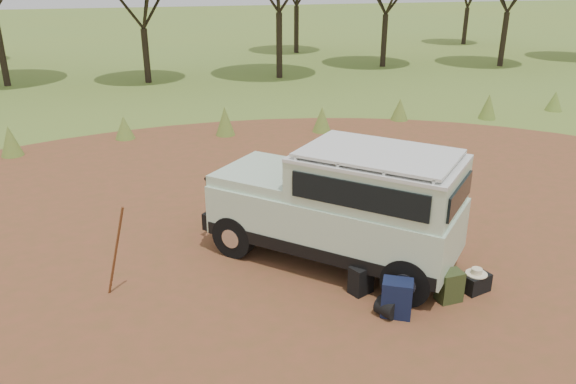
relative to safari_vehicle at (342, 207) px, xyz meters
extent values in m
plane|color=olive|center=(-0.70, -0.36, -1.03)|extent=(140.00, 140.00, 0.00)
cylinder|color=brown|center=(-0.70, -0.36, -1.02)|extent=(23.00, 23.00, 0.01)
cone|color=olive|center=(-6.70, 7.94, -0.60)|extent=(0.60, 0.60, 0.85)
cone|color=olive|center=(-3.70, 8.84, -0.68)|extent=(0.60, 0.60, 0.70)
cone|color=olive|center=(-0.70, 8.44, -0.58)|extent=(0.60, 0.60, 0.90)
cone|color=olive|center=(2.30, 8.04, -0.63)|extent=(0.60, 0.60, 0.80)
cone|color=olive|center=(5.30, 8.74, -0.65)|extent=(0.60, 0.60, 0.75)
cone|color=olive|center=(8.30, 8.14, -0.60)|extent=(0.60, 0.60, 0.85)
cone|color=olive|center=(11.30, 8.54, -0.68)|extent=(0.60, 0.60, 0.70)
cylinder|color=black|center=(-8.70, 18.64, 0.50)|extent=(0.28, 0.28, 3.06)
cylinder|color=black|center=(-2.70, 17.84, 0.14)|extent=(0.28, 0.28, 2.34)
cylinder|color=black|center=(3.30, 17.44, 0.44)|extent=(0.28, 0.28, 2.93)
cylinder|color=black|center=(9.30, 19.14, 0.28)|extent=(0.28, 0.28, 2.61)
cylinder|color=black|center=(15.30, 17.64, 0.32)|extent=(0.28, 0.28, 2.70)
cylinder|color=black|center=(6.30, 25.14, 0.32)|extent=(0.28, 0.28, 2.70)
cylinder|color=black|center=(18.30, 26.14, 0.14)|extent=(0.28, 0.28, 2.34)
cube|color=#B8D3B4|center=(-0.10, 0.10, -0.19)|extent=(4.23, 4.16, 0.89)
cube|color=black|center=(-0.10, 0.10, -0.52)|extent=(4.19, 4.13, 0.22)
cube|color=#B8D3B4|center=(0.44, -0.42, 0.60)|extent=(3.03, 3.00, 0.70)
cube|color=silver|center=(0.44, -0.42, 0.98)|extent=(3.05, 3.03, 0.06)
cube|color=silver|center=(0.44, -0.42, 1.08)|extent=(2.83, 2.81, 0.05)
cube|color=#B8D3B4|center=(-1.06, 1.02, 0.35)|extent=(2.24, 2.25, 0.19)
cube|color=black|center=(-0.49, 0.47, 0.64)|extent=(1.10, 1.13, 0.49)
cube|color=black|center=(-0.15, -1.03, 0.64)|extent=(1.62, 1.56, 0.42)
cube|color=black|center=(1.02, 0.19, 0.64)|extent=(1.62, 1.56, 0.42)
cube|color=black|center=(1.39, -1.34, 0.60)|extent=(0.99, 1.03, 0.39)
cube|color=black|center=(-1.66, 1.60, -0.47)|extent=(1.27, 1.31, 0.32)
cylinder|color=black|center=(-1.74, 1.68, 0.28)|extent=(0.89, 0.92, 0.07)
cylinder|color=black|center=(-1.74, 1.68, -0.21)|extent=(0.89, 0.92, 0.07)
cylinder|color=silver|center=(-1.93, 1.50, 0.09)|extent=(0.19, 0.19, 0.21)
cylinder|color=silver|center=(-1.57, 1.88, 0.09)|extent=(0.19, 0.19, 0.21)
cube|color=silver|center=(-1.71, 1.65, -0.35)|extent=(0.30, 0.31, 0.11)
cylinder|color=black|center=(0.13, 1.01, 0.53)|extent=(0.11, 0.11, 0.77)
cylinder|color=black|center=(-1.77, 0.66, -0.63)|extent=(0.75, 0.73, 0.78)
cylinder|color=black|center=(-0.73, 1.74, -0.63)|extent=(0.75, 0.73, 0.78)
cylinder|color=black|center=(0.52, -1.54, -0.63)|extent=(0.75, 0.73, 0.78)
cylinder|color=black|center=(1.56, -0.46, -0.63)|extent=(0.75, 0.73, 0.78)
cylinder|color=#612D17|center=(-3.75, -0.14, -0.26)|extent=(0.42, 0.21, 1.53)
cube|color=black|center=(-0.05, -1.09, -0.79)|extent=(0.42, 0.37, 0.48)
cube|color=#111335|center=(0.23, -1.80, -0.74)|extent=(0.54, 0.49, 0.58)
cube|color=#33411E|center=(1.20, -1.66, -0.77)|extent=(0.39, 0.29, 0.51)
cube|color=#111335|center=(1.05, -1.05, -0.82)|extent=(0.41, 0.33, 0.41)
cube|color=black|center=(1.75, -1.51, -0.87)|extent=(0.50, 0.41, 0.31)
cylinder|color=black|center=(0.09, -1.79, -0.88)|extent=(0.40, 0.40, 0.29)
cylinder|color=beige|center=(1.75, -1.51, -0.71)|extent=(0.34, 0.34, 0.01)
cylinder|color=beige|center=(1.75, -1.51, -0.66)|extent=(0.17, 0.17, 0.09)
camera|label=1|loc=(-3.17, -8.26, 3.83)|focal=35.00mm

